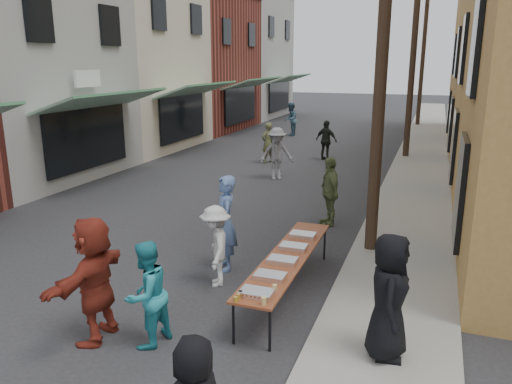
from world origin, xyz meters
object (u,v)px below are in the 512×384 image
Objects in this scene: serving_table at (287,258)px; server at (389,296)px; utility_pole_far at (423,56)px; catering_tray_sausage at (257,293)px; utility_pole_near at (383,44)px; utility_pole_mid at (413,53)px; guest_front_c at (146,294)px.

server reaches higher than serving_table.
utility_pole_far reaches higher than catering_tray_sausage.
utility_pole_near is at bearing 74.81° from catering_tray_sausage.
utility_pole_far is 26.96m from serving_table.
serving_table is 8.00× the size of catering_tray_sausage.
utility_pole_near is at bearing -90.00° from utility_pole_far.
server is at bearing 2.74° from catering_tray_sausage.
utility_pole_far is (0.00, 12.00, 0.00)m from utility_pole_mid.
utility_pole_mid is 4.93× the size of server.
utility_pole_near is 18.00× the size of catering_tray_sausage.
server reaches higher than catering_tray_sausage.
utility_pole_mid is at bearing 90.00° from utility_pole_near.
catering_tray_sausage is (-1.17, -4.31, -3.71)m from utility_pole_near.
utility_pole_far is at bearing 87.49° from serving_table.
utility_pole_near and utility_pole_mid have the same top height.
utility_pole_mid is 16.77m from catering_tray_sausage.
serving_table is 2.19× the size of server.
utility_pole_far reaches higher than guest_front_c.
utility_pole_near is at bearing 66.26° from serving_table.
utility_pole_near is 5.52m from server.
catering_tray_sausage is (-1.17, -28.31, -3.71)m from utility_pole_far.
utility_pole_far is (0.00, 24.00, 0.00)m from utility_pole_near.
catering_tray_sausage is 0.30× the size of guest_front_c.
utility_pole_mid is 1.00× the size of utility_pole_far.
server is at bearing 114.37° from guest_front_c.
utility_pole_far is 29.33m from guest_front_c.
catering_tray_sausage is at bearing -105.19° from utility_pole_near.
server is at bearing -79.98° from utility_pole_near.
catering_tray_sausage is (-1.17, -16.31, -3.71)m from utility_pole_mid.
serving_table is 1.65m from catering_tray_sausage.
catering_tray_sausage is (0.00, -1.65, 0.08)m from serving_table.
guest_front_c is (-2.67, -4.97, -3.68)m from utility_pole_near.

